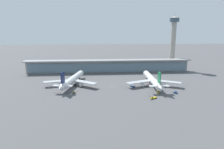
# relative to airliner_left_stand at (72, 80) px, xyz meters

# --- Properties ---
(ground_plane) EXTENTS (1200.00, 1200.00, 0.00)m
(ground_plane) POSITION_rel_airliner_left_stand_xyz_m (37.12, -6.61, -5.41)
(ground_plane) COLOR #515154
(airliner_left_stand) EXTENTS (48.68, 64.14, 17.18)m
(airliner_left_stand) POSITION_rel_airliner_left_stand_xyz_m (0.00, 0.00, 0.00)
(airliner_left_stand) COLOR white
(airliner_left_stand) RESTS_ON ground
(airliner_centre_stand) EXTENTS (49.57, 64.53, 17.18)m
(airliner_centre_stand) POSITION_rel_airliner_left_stand_xyz_m (72.89, -6.31, 0.00)
(airliner_centre_stand) COLOR white
(airliner_centre_stand) RESTS_ON ground
(service_truck_near_nose_yellow) EXTENTS (2.59, 6.93, 2.70)m
(service_truck_near_nose_yellow) POSITION_rel_airliner_left_stand_xyz_m (71.73, -28.20, -4.60)
(service_truck_near_nose_yellow) COLOR yellow
(service_truck_near_nose_yellow) RESTS_ON ground
(service_truck_under_wing_blue) EXTENTS (4.91, 6.40, 2.70)m
(service_truck_under_wing_blue) POSITION_rel_airliner_left_stand_xyz_m (54.40, -10.68, -4.60)
(service_truck_under_wing_blue) COLOR #234C9E
(service_truck_under_wing_blue) RESTS_ON ground
(service_truck_mid_apron_yellow) EXTENTS (6.82, 3.80, 2.70)m
(service_truck_mid_apron_yellow) POSITION_rel_airliner_left_stand_xyz_m (63.89, -41.51, -4.60)
(service_truck_mid_apron_yellow) COLOR yellow
(service_truck_mid_apron_yellow) RESTS_ON ground
(service_truck_by_tail_blue) EXTENTS (2.90, 3.33, 2.05)m
(service_truck_by_tail_blue) POSITION_rel_airliner_left_stand_xyz_m (85.00, -31.12, -4.54)
(service_truck_by_tail_blue) COLOR #234C9E
(service_truck_by_tail_blue) RESTS_ON ground
(service_truck_on_taxiway_olive) EXTENTS (2.73, 3.31, 2.05)m
(service_truck_on_taxiway_olive) POSITION_rel_airliner_left_stand_xyz_m (3.83, -24.34, -4.54)
(service_truck_on_taxiway_olive) COLOR olive
(service_truck_on_taxiway_olive) RESTS_ON ground
(terminal_building) EXTENTS (198.23, 12.80, 15.20)m
(terminal_building) POSITION_rel_airliner_left_stand_xyz_m (37.12, 56.77, 2.46)
(terminal_building) COLOR #9E998E
(terminal_building) RESTS_ON ground
(control_tower) EXTENTS (12.00, 12.00, 72.63)m
(control_tower) POSITION_rel_airliner_left_stand_xyz_m (121.53, 71.92, 34.18)
(control_tower) COLOR #9E998E
(control_tower) RESTS_ON ground
(safety_cone_alpha) EXTENTS (0.62, 0.62, 0.70)m
(safety_cone_alpha) POSITION_rel_airliner_left_stand_xyz_m (13.31, -23.12, -5.09)
(safety_cone_alpha) COLOR orange
(safety_cone_alpha) RESTS_ON ground
(safety_cone_bravo) EXTENTS (0.62, 0.62, 0.70)m
(safety_cone_bravo) POSITION_rel_airliner_left_stand_xyz_m (-10.78, -21.81, -5.09)
(safety_cone_bravo) COLOR orange
(safety_cone_bravo) RESTS_ON ground
(safety_cone_charlie) EXTENTS (0.62, 0.62, 0.70)m
(safety_cone_charlie) POSITION_rel_airliner_left_stand_xyz_m (6.47, -19.21, -5.09)
(safety_cone_charlie) COLOR orange
(safety_cone_charlie) RESTS_ON ground
(safety_cone_delta) EXTENTS (0.62, 0.62, 0.70)m
(safety_cone_delta) POSITION_rel_airliner_left_stand_xyz_m (-12.34, -21.68, -5.09)
(safety_cone_delta) COLOR orange
(safety_cone_delta) RESTS_ON ground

